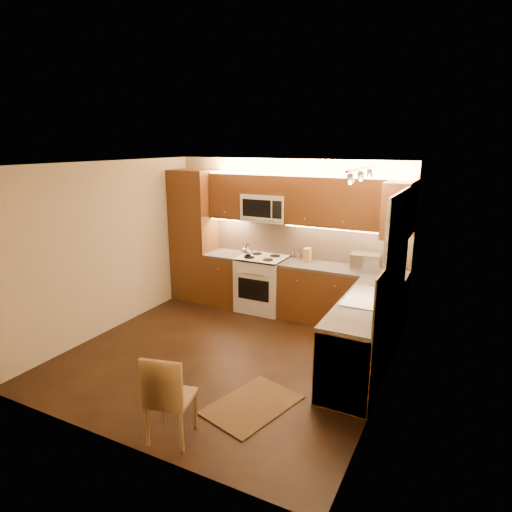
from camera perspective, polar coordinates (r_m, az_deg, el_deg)
The scene contains 37 objects.
floor at distance 5.99m, azimuth -3.74°, elevation -12.69°, with size 4.00×4.00×0.01m, color black.
ceiling at distance 5.33m, azimuth -4.19°, elevation 11.93°, with size 4.00×4.00×0.01m, color beige.
wall_back at distance 7.27m, azimuth 4.10°, elevation 2.70°, with size 4.00×0.01×2.50m, color beige.
wall_front at distance 4.04m, azimuth -18.68°, elevation -7.92°, with size 4.00×0.01×2.50m, color beige.
wall_left at distance 6.75m, azimuth -18.73°, elevation 1.02°, with size 0.01×4.00×2.50m, color beige.
wall_right at distance 4.87m, azimuth 16.81°, elevation -3.93°, with size 0.01×4.00×2.50m, color beige.
pantry at distance 7.82m, azimuth -8.02°, elevation 2.68°, with size 0.70×0.60×2.30m, color #4A230F.
base_cab_back_left at distance 7.65m, azimuth -3.75°, elevation -3.04°, with size 0.62×0.60×0.86m, color #4A230F.
counter_back_left at distance 7.53m, azimuth -3.81°, elevation 0.23°, with size 0.62×0.60×0.04m, color #33302F.
base_cab_back_right at distance 6.90m, azimuth 11.02°, elevation -5.29°, with size 1.92×0.60×0.86m, color #4A230F.
counter_back_right at distance 6.76m, azimuth 11.20°, elevation -1.70°, with size 1.92×0.60×0.04m, color #33302F.
base_cab_right at distance 5.58m, azimuth 13.87°, elevation -10.35°, with size 0.60×2.00×0.86m, color #4A230F.
counter_right at distance 5.41m, azimuth 14.16°, elevation -6.02°, with size 0.60×2.00×0.04m, color #33302F.
dishwasher at distance 4.97m, azimuth 11.96°, elevation -13.51°, with size 0.58×0.60×0.84m, color silver.
backsplash_back at distance 7.15m, azimuth 6.64°, elevation 2.03°, with size 3.30×0.02×0.60m, color tan.
backsplash_right at distance 5.26m, azimuth 17.45°, elevation -3.17°, with size 0.02×2.00×0.60m, color tan.
upper_cab_back_left at distance 7.45m, azimuth -3.44°, elevation 7.87°, with size 0.62×0.35×0.75m, color #4A230F.
upper_cab_back_right at distance 6.68m, azimuth 11.92°, elevation 6.80°, with size 1.92×0.35×0.75m, color #4A230F.
upper_cab_bridge at distance 7.11m, azimuth 1.41°, elevation 9.35°, with size 0.76×0.35×0.31m, color #4A230F.
upper_cab_right_corner at distance 6.10m, azimuth 18.01°, elevation 5.70°, with size 0.35×0.50×0.75m, color #4A230F.
stove at distance 7.31m, azimuth 0.82°, elevation -3.61°, with size 0.76×0.65×0.92m, color silver, non-canonical shape.
microwave at distance 7.14m, azimuth 1.34°, elevation 6.35°, with size 0.76×0.38×0.44m, color silver, non-canonical shape.
window_frame at distance 5.30m, azimuth 18.00°, elevation 1.41°, with size 0.03×1.44×1.24m, color silver.
window_blinds at distance 5.31m, azimuth 17.79°, elevation 1.43°, with size 0.02×1.36×1.16m, color silver.
sink at distance 5.52m, azimuth 14.57°, elevation -4.59°, with size 0.52×0.86×0.15m, color silver, non-canonical shape.
faucet at distance 5.46m, azimuth 16.47°, elevation -4.09°, with size 0.20×0.04×0.30m, color silver, non-canonical shape.
track_light_bar at distance 5.12m, azimuth 13.61°, elevation 11.02°, with size 0.04×1.20×0.03m, color silver.
kettle at distance 7.19m, azimuth -1.18°, elevation 0.78°, with size 0.19×0.19×0.22m, color silver, non-canonical shape.
toaster_oven at distance 6.70m, azimuth 14.11°, elevation -0.73°, with size 0.42×0.31×0.25m, color silver.
knife_block at distance 6.99m, azimuth 6.72°, elevation 0.13°, with size 0.10×0.16×0.22m, color #A27A49.
spice_jar_a at distance 7.24m, azimuth 4.89°, elevation 0.20°, with size 0.04×0.04×0.10m, color silver.
spice_jar_b at distance 7.22m, azimuth 5.27°, elevation 0.13°, with size 0.05×0.05×0.10m, color brown.
spice_jar_c at distance 7.11m, azimuth 5.69°, elevation -0.10°, with size 0.04×0.04×0.10m, color silver.
spice_jar_d at distance 7.10m, azimuth 6.94°, elevation -0.15°, with size 0.04×0.04×0.10m, color olive.
soap_bottle at distance 6.00m, azimuth 17.54°, elevation -3.00°, with size 0.09×0.09×0.20m, color silver.
rug at distance 4.96m, azimuth -0.49°, elevation -18.90°, with size 0.67×1.01×0.01m, color black.
dining_chair at distance 4.36m, azimuth -11.08°, elevation -17.46°, with size 0.40×0.40×0.90m, color #A27A49, non-canonical shape.
Camera 1 is at (2.73, -4.57, 2.74)m, focal length 30.57 mm.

